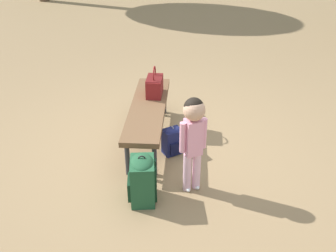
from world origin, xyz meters
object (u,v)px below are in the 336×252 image
handbag (155,85)px  backpack_large (142,178)px  park_bench (148,110)px  backpack_small (172,140)px  child_standing (193,131)px

handbag → backpack_large: size_ratio=0.72×
park_bench → backpack_small: (0.34, 0.23, -0.22)m
child_standing → backpack_small: size_ratio=2.86×
park_bench → child_standing: size_ratio=1.66×
park_bench → child_standing: bearing=16.5°
child_standing → backpack_large: size_ratio=1.96×
backpack_small → child_standing: bearing=6.0°
handbag → park_bench: bearing=-23.5°
park_bench → handbag: 0.36m
backpack_small → park_bench: bearing=-146.3°
handbag → backpack_small: (0.62, 0.10, -0.40)m
park_bench → backpack_small: 0.46m
handbag → backpack_small: bearing=9.3°
handbag → child_standing: child_standing is taller
child_standing → backpack_large: 0.65m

